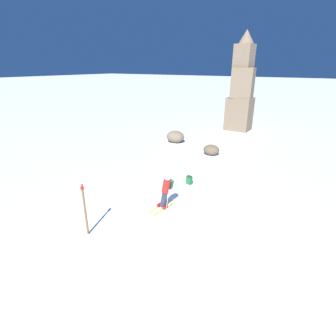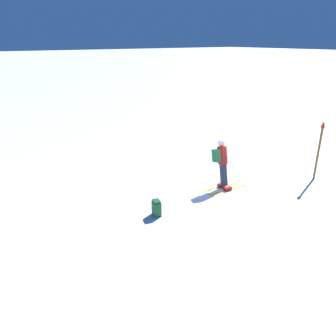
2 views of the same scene
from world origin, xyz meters
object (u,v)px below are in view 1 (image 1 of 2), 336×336
object	(u,v)px
spare_backpack	(189,180)
trail_marker	(85,208)
exposed_boulder_1	(175,137)
skier	(166,190)
exposed_boulder_0	(211,150)
rock_pillar	(241,91)

from	to	relation	value
spare_backpack	trail_marker	world-z (taller)	trail_marker
exposed_boulder_1	spare_backpack	bearing A→B (deg)	-53.37
skier	exposed_boulder_0	bearing A→B (deg)	105.81
rock_pillar	spare_backpack	world-z (taller)	rock_pillar
rock_pillar	exposed_boulder_0	world-z (taller)	rock_pillar
spare_backpack	exposed_boulder_0	bearing A→B (deg)	115.10
spare_backpack	exposed_boulder_1	size ratio (longest dim) A/B	0.32
exposed_boulder_0	exposed_boulder_1	size ratio (longest dim) A/B	0.76
exposed_boulder_0	skier	bearing A→B (deg)	-79.95
skier	exposed_boulder_1	distance (m)	11.45
skier	trail_marker	size ratio (longest dim) A/B	0.81
spare_backpack	exposed_boulder_1	world-z (taller)	exposed_boulder_1
rock_pillar	skier	bearing A→B (deg)	-81.69
exposed_boulder_0	spare_backpack	bearing A→B (deg)	-78.54
rock_pillar	exposed_boulder_1	world-z (taller)	rock_pillar
trail_marker	exposed_boulder_1	bearing A→B (deg)	106.82
exposed_boulder_1	trail_marker	world-z (taller)	trail_marker
trail_marker	exposed_boulder_0	bearing A→B (deg)	89.90
spare_backpack	trail_marker	xyz separation A→B (m)	(-1.14, -6.41, 0.96)
skier	trail_marker	distance (m)	3.73
rock_pillar	trail_marker	xyz separation A→B (m)	(1.04, -21.03, -2.75)
exposed_boulder_1	trail_marker	distance (m)	13.99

